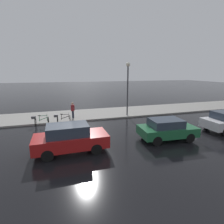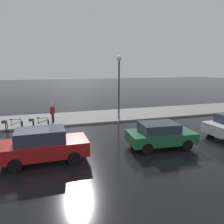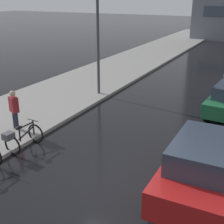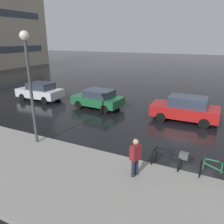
# 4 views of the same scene
# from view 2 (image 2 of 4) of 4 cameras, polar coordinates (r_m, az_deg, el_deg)

# --- Properties ---
(ground_plane) EXTENTS (140.00, 140.00, 0.00)m
(ground_plane) POSITION_cam_2_polar(r_m,az_deg,el_deg) (13.98, -21.19, -8.21)
(ground_plane) COLOR black
(sidewalk_kerb) EXTENTS (4.80, 60.00, 0.14)m
(sidewalk_kerb) POSITION_cam_2_polar(r_m,az_deg,el_deg) (21.59, 7.33, -0.38)
(sidewalk_kerb) COLOR gray
(sidewalk_kerb) RESTS_ON ground
(bicycle_nearest) EXTENTS (0.72, 1.37, 0.94)m
(bicycle_nearest) POSITION_cam_2_polar(r_m,az_deg,el_deg) (17.37, -24.67, -3.02)
(bicycle_nearest) COLOR black
(bicycle_nearest) RESTS_ON ground
(bicycle_second) EXTENTS (0.78, 1.43, 0.92)m
(bicycle_second) POSITION_cam_2_polar(r_m,az_deg,el_deg) (17.16, -18.58, -2.69)
(bicycle_second) COLOR black
(bicycle_second) RESTS_ON ground
(car_red) EXTENTS (1.86, 4.18, 1.64)m
(car_red) POSITION_cam_2_polar(r_m,az_deg,el_deg) (11.29, -17.46, -8.21)
(car_red) COLOR #AD1919
(car_red) RESTS_ON ground
(car_green) EXTENTS (2.17, 3.91, 1.45)m
(car_green) POSITION_cam_2_polar(r_m,az_deg,el_deg) (12.93, 12.46, -5.75)
(car_green) COLOR #1E6038
(car_green) RESTS_ON ground
(pedestrian) EXTENTS (0.46, 0.38, 1.67)m
(pedestrian) POSITION_cam_2_polar(r_m,az_deg,el_deg) (18.29, -15.26, -0.13)
(pedestrian) COLOR #1E2333
(pedestrian) RESTS_ON ground
(streetlamp) EXTENTS (0.42, 0.42, 5.45)m
(streetlamp) POSITION_cam_2_polar(r_m,az_deg,el_deg) (18.40, 1.83, 9.04)
(streetlamp) COLOR #424247
(streetlamp) RESTS_ON ground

